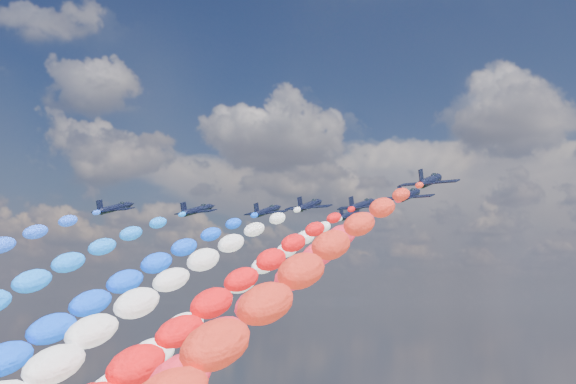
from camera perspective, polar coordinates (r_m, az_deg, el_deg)
The scene contains 14 objects.
jet_0 at distance 157.60m, azimuth -12.87°, elevation -1.19°, with size 9.14×12.26×2.70m, color black, non-canonical shape.
jet_1 at distance 158.06m, azimuth -6.83°, elevation -1.36°, with size 9.14×12.26×2.70m, color black, non-canonical shape.
jet_2 at distance 158.42m, azimuth -1.58°, elevation -1.43°, with size 9.14×12.26×2.70m, color black, non-canonical shape.
trail_2 at distance 114.29m, azimuth -15.99°, elevation -10.35°, with size 5.88×104.44×50.40m, color #0B47FB, non-canonical shape.
jet_3 at distance 149.24m, azimuth 1.63°, elevation -1.01°, with size 9.14×12.26×2.70m, color black, non-canonical shape.
trail_3 at distance 103.23m, azimuth -12.73°, elevation -10.73°, with size 5.88×104.44×50.40m, color white, non-canonical shape.
jet_4 at distance 165.43m, azimuth 4.62°, elevation -1.70°, with size 9.14×12.26×2.70m, color black, non-canonical shape.
trail_4 at distance 117.34m, azimuth -6.61°, elevation -10.55°, with size 5.88×104.44×50.40m, color white, non-canonical shape.
jet_5 at distance 149.32m, azimuth 5.56°, elevation -0.97°, with size 9.14×12.26×2.70m, color black, non-canonical shape.
trail_5 at distance 100.94m, azimuth -7.03°, elevation -10.92°, with size 5.88×104.44×50.40m, color red, non-canonical shape.
jet_6 at distance 136.75m, azimuth 9.04°, elevation -0.24°, with size 9.14×12.26×2.70m, color black, non-canonical shape.
trail_6 at distance 86.69m, azimuth -3.45°, elevation -11.42°, with size 5.88×104.44×50.40m, color #F71C32, non-canonical shape.
jet_7 at distance 121.00m, azimuth 10.60°, elevation 0.84°, with size 9.14×12.26×2.70m, color black, non-canonical shape.
trail_7 at distance 70.40m, azimuth -3.62°, elevation -12.15°, with size 5.88×104.44×50.40m, color red, non-canonical shape.
Camera 1 is at (70.33, -121.11, 76.22)m, focal length 47.44 mm.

